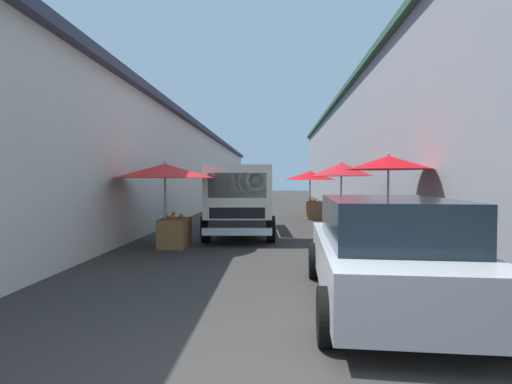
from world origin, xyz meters
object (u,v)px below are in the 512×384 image
(hatchback_car, at_px, (385,251))
(vendor_by_crates, at_px, (205,202))
(fruit_stall_mid_lane, at_px, (167,182))
(fruit_stall_far_left, at_px, (311,182))
(plastic_stool, at_px, (203,218))
(fruit_stall_near_left, at_px, (342,178))
(fruit_stall_near_right, at_px, (387,177))
(delivery_truck, at_px, (240,202))

(hatchback_car, relative_size, vendor_by_crates, 2.65)
(fruit_stall_mid_lane, height_order, vendor_by_crates, fruit_stall_mid_lane)
(fruit_stall_far_left, relative_size, vendor_by_crates, 1.49)
(vendor_by_crates, relative_size, plastic_stool, 3.47)
(fruit_stall_mid_lane, xyz_separation_m, plastic_stool, (3.94, -0.16, -1.31))
(fruit_stall_near_left, bearing_deg, plastic_stool, 90.93)
(fruit_stall_near_right, bearing_deg, fruit_stall_near_left, 7.88)
(fruit_stall_mid_lane, height_order, hatchback_car, fruit_stall_mid_lane)
(fruit_stall_near_left, height_order, vendor_by_crates, fruit_stall_near_left)
(fruit_stall_near_left, relative_size, fruit_stall_far_left, 1.05)
(delivery_truck, bearing_deg, hatchback_car, -156.56)
(fruit_stall_near_right, xyz_separation_m, vendor_by_crates, (4.44, 5.47, -0.90))
(fruit_stall_near_right, relative_size, vendor_by_crates, 1.57)
(delivery_truck, bearing_deg, vendor_by_crates, 26.45)
(plastic_stool, bearing_deg, fruit_stall_far_left, -52.51)
(fruit_stall_near_right, xyz_separation_m, hatchback_car, (-4.57, 1.35, -1.02))
(fruit_stall_near_left, bearing_deg, fruit_stall_far_left, 14.30)
(fruit_stall_near_left, bearing_deg, vendor_by_crates, 80.44)
(fruit_stall_mid_lane, bearing_deg, plastic_stool, -2.27)
(hatchback_car, bearing_deg, fruit_stall_far_left, -0.35)
(plastic_stool, bearing_deg, fruit_stall_mid_lane, 177.73)
(fruit_stall_near_right, height_order, hatchback_car, fruit_stall_near_right)
(fruit_stall_near_right, relative_size, plastic_stool, 5.46)
(fruit_stall_far_left, bearing_deg, fruit_stall_near_left, -165.70)
(hatchback_car, relative_size, plastic_stool, 9.19)
(plastic_stool, bearing_deg, vendor_by_crates, 6.93)
(fruit_stall_mid_lane, xyz_separation_m, delivery_truck, (1.58, -1.67, -0.60))
(hatchback_car, height_order, delivery_truck, delivery_truck)
(fruit_stall_mid_lane, relative_size, fruit_stall_near_left, 1.04)
(fruit_stall_near_right, relative_size, fruit_stall_far_left, 1.06)
(plastic_stool, bearing_deg, delivery_truck, -147.24)
(fruit_stall_mid_lane, bearing_deg, fruit_stall_near_right, -85.78)
(fruit_stall_near_left, height_order, plastic_stool, fruit_stall_near_left)
(fruit_stall_near_right, height_order, vendor_by_crates, fruit_stall_near_right)
(fruit_stall_near_right, height_order, fruit_stall_mid_lane, fruit_stall_near_right)
(fruit_stall_near_right, relative_size, fruit_stall_mid_lane, 0.97)
(fruit_stall_near_left, bearing_deg, delivery_truck, 126.13)
(fruit_stall_mid_lane, height_order, delivery_truck, fruit_stall_mid_lane)
(fruit_stall_near_left, distance_m, fruit_stall_far_left, 3.15)
(fruit_stall_near_left, xyz_separation_m, fruit_stall_far_left, (3.05, 0.78, -0.16))
(fruit_stall_far_left, xyz_separation_m, vendor_by_crates, (-2.21, 4.19, -0.76))
(fruit_stall_mid_lane, distance_m, vendor_by_crates, 4.91)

